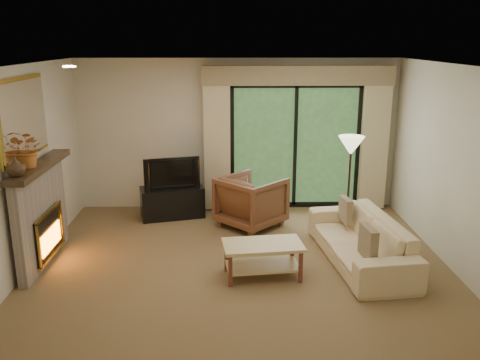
{
  "coord_description": "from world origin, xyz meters",
  "views": [
    {
      "loc": [
        -0.13,
        -6.18,
        2.91
      ],
      "look_at": [
        0.0,
        0.3,
        1.1
      ],
      "focal_mm": 38.0,
      "sensor_mm": 36.0,
      "label": 1
    }
  ],
  "objects_px": {
    "armchair": "(251,201)",
    "media_console": "(172,202)",
    "coffee_table": "(263,260)",
    "sofa": "(360,240)"
  },
  "relations": [
    {
      "from": "media_console",
      "to": "coffee_table",
      "type": "xyz_separation_m",
      "value": [
        1.38,
        -2.26,
        -0.04
      ]
    },
    {
      "from": "armchair",
      "to": "media_console",
      "type": "bearing_deg",
      "value": 25.68
    },
    {
      "from": "armchair",
      "to": "sofa",
      "type": "relative_size",
      "value": 0.42
    },
    {
      "from": "coffee_table",
      "to": "sofa",
      "type": "bearing_deg",
      "value": 10.7
    },
    {
      "from": "sofa",
      "to": "coffee_table",
      "type": "distance_m",
      "value": 1.4
    },
    {
      "from": "sofa",
      "to": "media_console",
      "type": "bearing_deg",
      "value": -130.94
    },
    {
      "from": "sofa",
      "to": "coffee_table",
      "type": "relative_size",
      "value": 2.17
    },
    {
      "from": "sofa",
      "to": "armchair",
      "type": "bearing_deg",
      "value": -141.55
    },
    {
      "from": "coffee_table",
      "to": "armchair",
      "type": "bearing_deg",
      "value": 85.44
    },
    {
      "from": "media_console",
      "to": "sofa",
      "type": "bearing_deg",
      "value": -48.81
    }
  ]
}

